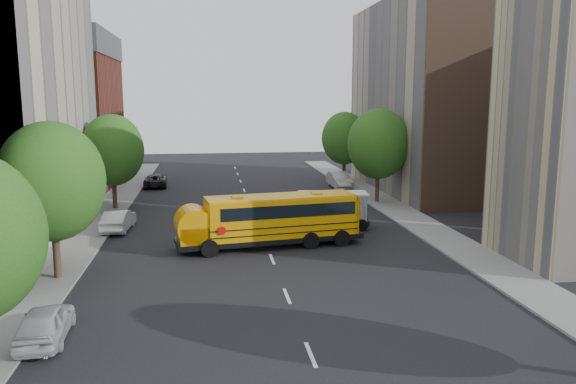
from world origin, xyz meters
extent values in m
plane|color=black|center=(0.00, 0.00, 0.00)|extent=(120.00, 120.00, 0.00)
cube|color=slate|center=(-11.50, 5.00, 0.06)|extent=(3.00, 80.00, 0.12)
cube|color=slate|center=(11.50, 5.00, 0.06)|extent=(3.00, 80.00, 0.12)
cube|color=silver|center=(0.00, 10.00, 0.01)|extent=(0.15, 64.00, 0.01)
cube|color=maroon|center=(-18.00, 28.00, 6.50)|extent=(10.00, 15.00, 13.00)
cube|color=tan|center=(18.00, 20.00, 9.00)|extent=(10.00, 22.00, 18.00)
cube|color=brown|center=(18.00, 9.00, 9.00)|extent=(10.10, 0.30, 18.00)
cylinder|color=gold|center=(28.00, 28.00, 17.50)|extent=(1.00, 1.00, 35.00)
cylinder|color=#38281C|center=(-11.00, -4.00, 1.44)|extent=(0.36, 0.36, 2.88)
ellipsoid|color=#194813|center=(-11.00, -4.00, 4.96)|extent=(5.12, 5.12, 5.89)
cylinder|color=#38281C|center=(-11.00, 14.00, 1.40)|extent=(0.36, 0.36, 2.81)
ellipsoid|color=#194813|center=(-11.00, 14.00, 4.84)|extent=(4.99, 4.99, 5.74)
cylinder|color=#38281C|center=(11.00, 14.00, 1.48)|extent=(0.36, 0.36, 2.95)
ellipsoid|color=#194813|center=(11.00, 14.00, 5.08)|extent=(5.25, 5.25, 6.04)
cylinder|color=#38281C|center=(11.00, 26.00, 1.37)|extent=(0.36, 0.36, 2.74)
ellipsoid|color=#194813|center=(11.00, 26.00, 4.71)|extent=(4.86, 4.86, 5.59)
cube|color=black|center=(0.20, 0.78, 0.56)|extent=(11.57, 4.28, 0.30)
cube|color=orange|center=(0.90, 0.89, 1.87)|extent=(9.37, 3.89, 2.32)
cube|color=orange|center=(-4.39, 0.07, 1.16)|extent=(2.15, 2.57, 1.01)
cube|color=black|center=(-3.35, 0.23, 2.37)|extent=(0.85, 2.37, 1.21)
cube|color=orange|center=(0.90, 0.89, 3.05)|extent=(9.34, 3.69, 0.14)
cube|color=black|center=(1.10, 0.92, 2.37)|extent=(8.58, 3.82, 0.76)
cube|color=black|center=(0.90, 0.89, 1.06)|extent=(9.38, 3.95, 0.06)
cube|color=black|center=(0.90, 0.89, 1.46)|extent=(9.38, 3.95, 0.06)
cube|color=orange|center=(5.44, 1.59, 1.87)|extent=(0.54, 2.52, 2.32)
cube|color=orange|center=(-1.80, 0.47, 3.15)|extent=(0.69, 0.69, 0.10)
cube|color=orange|center=(3.19, 1.24, 3.15)|extent=(0.69, 0.69, 0.10)
cylinder|color=orange|center=(-4.39, 0.07, 1.67)|extent=(2.45, 2.62, 2.12)
cylinder|color=red|center=(-2.79, -1.06, 1.52)|extent=(0.51, 0.12, 0.51)
cylinder|color=black|center=(-3.50, -1.07, 0.51)|extent=(1.04, 0.45, 1.01)
cylinder|color=black|center=(-3.89, 1.42, 0.51)|extent=(1.04, 0.45, 1.01)
cylinder|color=black|center=(2.59, -0.13, 0.51)|extent=(1.04, 0.45, 1.01)
cylinder|color=black|center=(2.20, 2.37, 0.51)|extent=(1.04, 0.45, 1.01)
cylinder|color=black|center=(4.58, 0.18, 0.51)|extent=(1.04, 0.45, 1.01)
cylinder|color=black|center=(4.20, 2.68, 0.51)|extent=(1.04, 0.45, 1.01)
cube|color=black|center=(4.53, 5.05, 0.49)|extent=(6.09, 2.60, 0.30)
cube|color=white|center=(5.02, 5.00, 1.53)|extent=(4.71, 2.35, 1.77)
cube|color=white|center=(2.38, 5.29, 1.23)|extent=(1.57, 2.01, 1.18)
cube|color=silver|center=(5.02, 5.00, 2.46)|extent=(4.91, 2.47, 0.12)
cylinder|color=black|center=(2.27, 4.31, 0.41)|extent=(0.85, 0.33, 0.83)
cylinder|color=black|center=(2.49, 6.27, 0.41)|extent=(0.85, 0.33, 0.83)
cylinder|color=black|center=(4.62, 4.05, 0.41)|extent=(0.85, 0.33, 0.83)
cylinder|color=black|center=(4.84, 6.01, 0.41)|extent=(0.85, 0.33, 0.83)
cylinder|color=black|center=(6.77, 3.82, 0.41)|extent=(0.85, 0.33, 0.83)
cylinder|color=black|center=(6.99, 5.78, 0.41)|extent=(0.85, 0.33, 0.83)
imported|color=silver|center=(-9.60, -11.43, 0.70)|extent=(1.83, 4.16, 1.39)
imported|color=silver|center=(-9.60, 6.36, 0.73)|extent=(1.87, 4.51, 1.45)
imported|color=black|center=(-8.80, 25.47, 0.66)|extent=(2.47, 4.90, 1.33)
imported|color=#9FA09B|center=(9.60, 22.19, 0.80)|extent=(1.79, 4.91, 1.61)
camera|label=1|loc=(-3.44, -32.31, 9.00)|focal=35.00mm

